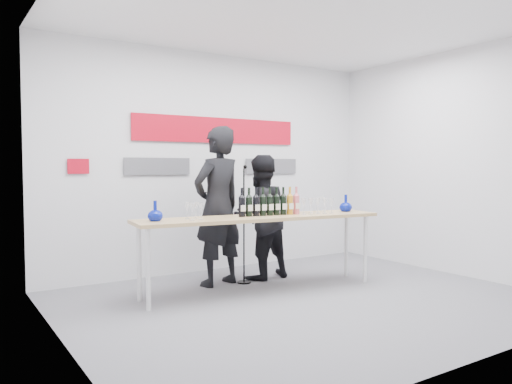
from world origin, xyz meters
TOP-DOWN VIEW (x-y plane):
  - ground at (0.00, 0.00)m, footprint 5.00×5.00m
  - back_wall at (0.00, 2.00)m, footprint 5.00×0.04m
  - signage at (-0.06, 1.97)m, footprint 3.38×0.02m
  - tasting_table at (-0.20, 0.61)m, footprint 2.97×0.91m
  - wine_bottles at (-0.06, 0.62)m, footprint 0.80×0.16m
  - decanter_left at (-1.41, 0.78)m, footprint 0.16×0.16m
  - decanter_right at (1.03, 0.50)m, footprint 0.16×0.16m
  - glasses_left at (-1.00, 0.70)m, footprint 0.18×0.23m
  - glasses_right at (0.53, 0.53)m, footprint 0.48×0.27m
  - presenter_left at (-0.46, 1.16)m, footprint 0.79×0.62m
  - presenter_right at (0.16, 1.16)m, footprint 0.83×0.68m
  - mic_stand at (-0.15, 1.06)m, footprint 0.17×0.17m

SIDE VIEW (x-z plane):
  - ground at x=0.00m, z-range 0.00..0.00m
  - mic_stand at x=-0.15m, z-range -0.29..1.18m
  - presenter_right at x=0.16m, z-range 0.00..1.60m
  - tasting_table at x=-0.20m, z-range 0.37..1.25m
  - presenter_left at x=-0.46m, z-range 0.00..1.93m
  - glasses_right at x=0.53m, z-range 0.88..1.06m
  - glasses_left at x=-1.00m, z-range 0.88..1.06m
  - decanter_left at x=-1.41m, z-range 0.88..1.09m
  - decanter_right at x=1.03m, z-range 0.88..1.09m
  - wine_bottles at x=-0.06m, z-range 0.88..1.21m
  - back_wall at x=0.00m, z-range 0.00..3.00m
  - signage at x=-0.06m, z-range 1.41..2.20m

